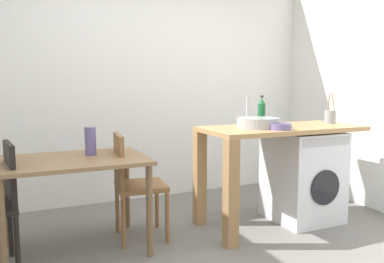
{
  "coord_description": "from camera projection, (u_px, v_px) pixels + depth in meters",
  "views": [
    {
      "loc": [
        -1.27,
        -2.51,
        1.3
      ],
      "look_at": [
        0.07,
        0.45,
        0.91
      ],
      "focal_mm": 36.17,
      "sensor_mm": 36.0,
      "label": 1
    }
  ],
  "objects": [
    {
      "name": "ground_plane",
      "position": [
        208.0,
        257.0,
        2.95
      ],
      "size": [
        5.46,
        5.46,
        0.0
      ],
      "primitive_type": "plane",
      "color": "slate"
    },
    {
      "name": "wall_back",
      "position": [
        139.0,
        81.0,
        4.37
      ],
      "size": [
        4.6,
        0.1,
        2.7
      ],
      "primitive_type": "cube",
      "color": "white",
      "rests_on": "ground_plane"
    },
    {
      "name": "dining_table",
      "position": [
        74.0,
        171.0,
        2.98
      ],
      "size": [
        1.1,
        0.76,
        0.74
      ],
      "color": "olive",
      "rests_on": "ground_plane"
    },
    {
      "name": "chair_opposite",
      "position": [
        132.0,
        180.0,
        3.24
      ],
      "size": [
        0.44,
        0.44,
        0.9
      ],
      "rotation": [
        0.0,
        0.0,
        -1.67
      ],
      "color": "olive",
      "rests_on": "ground_plane"
    },
    {
      "name": "kitchen_counter",
      "position": [
        262.0,
        145.0,
        3.5
      ],
      "size": [
        1.5,
        0.68,
        0.92
      ],
      "color": "tan",
      "rests_on": "ground_plane"
    },
    {
      "name": "washing_machine",
      "position": [
        303.0,
        176.0,
        3.73
      ],
      "size": [
        0.6,
        0.61,
        0.86
      ],
      "color": "silver",
      "rests_on": "ground_plane"
    },
    {
      "name": "sink_basin",
      "position": [
        258.0,
        123.0,
        3.45
      ],
      "size": [
        0.38,
        0.38,
        0.09
      ],
      "primitive_type": "cylinder",
      "color": "#9EA0A5",
      "rests_on": "kitchen_counter"
    },
    {
      "name": "tap",
      "position": [
        247.0,
        111.0,
        3.61
      ],
      "size": [
        0.02,
        0.02,
        0.28
      ],
      "primitive_type": "cylinder",
      "color": "#B2B2B7",
      "rests_on": "kitchen_counter"
    },
    {
      "name": "bottle_tall_green",
      "position": [
        262.0,
        112.0,
        3.69
      ],
      "size": [
        0.07,
        0.07,
        0.28
      ],
      "color": "#19592D",
      "rests_on": "kitchen_counter"
    },
    {
      "name": "mixing_bowl",
      "position": [
        280.0,
        126.0,
        3.31
      ],
      "size": [
        0.19,
        0.19,
        0.05
      ],
      "color": "slate",
      "rests_on": "kitchen_counter"
    },
    {
      "name": "utensil_crock",
      "position": [
        330.0,
        116.0,
        3.86
      ],
      "size": [
        0.11,
        0.11,
        0.3
      ],
      "color": "gray",
      "rests_on": "kitchen_counter"
    },
    {
      "name": "vase",
      "position": [
        90.0,
        141.0,
        3.1
      ],
      "size": [
        0.09,
        0.09,
        0.23
      ],
      "primitive_type": "cylinder",
      "color": "slate",
      "rests_on": "dining_table"
    },
    {
      "name": "scissors",
      "position": [
        284.0,
        127.0,
        3.46
      ],
      "size": [
        0.15,
        0.06,
        0.01
      ],
      "color": "#B2B2B7",
      "rests_on": "kitchen_counter"
    }
  ]
}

